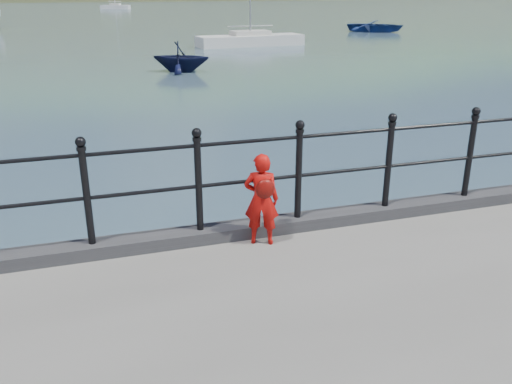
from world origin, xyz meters
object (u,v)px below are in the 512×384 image
object	(u,v)px
child	(262,199)
sailboat_near	(250,41)
sailboat_deep	(115,7)
launch_navy	(181,57)
launch_blue	(376,26)
railing	(250,169)

from	to	relation	value
child	sailboat_near	xyz separation A→B (m)	(9.35, 31.00, -1.20)
sailboat_near	sailboat_deep	bearing A→B (deg)	87.95
launch_navy	sailboat_deep	xyz separation A→B (m)	(2.39, 79.45, -0.36)
launch_blue	sailboat_deep	xyz separation A→B (m)	(-18.46, 60.55, -0.16)
railing	launch_blue	bearing A→B (deg)	58.85
launch_blue	sailboat_near	distance (m)	16.46
railing	sailboat_deep	distance (m)	99.76
launch_navy	sailboat_near	world-z (taller)	sailboat_near
child	launch_navy	bearing A→B (deg)	-75.69
child	launch_navy	xyz separation A→B (m)	(2.71, 20.42, -0.84)
child	sailboat_deep	size ratio (longest dim) A/B	0.14
sailboat_near	sailboat_deep	size ratio (longest dim) A/B	1.27
child	launch_navy	distance (m)	20.62
sailboat_near	sailboat_deep	world-z (taller)	sailboat_near
child	launch_blue	distance (m)	45.85
launch_blue	launch_navy	xyz separation A→B (m)	(-20.85, -18.90, 0.20)
sailboat_near	sailboat_deep	xyz separation A→B (m)	(-4.25, 68.87, 0.00)
child	sailboat_deep	world-z (taller)	sailboat_deep
railing	launch_blue	distance (m)	45.66
child	sailboat_near	world-z (taller)	sailboat_near
child	launch_blue	world-z (taller)	child
launch_blue	sailboat_deep	bearing A→B (deg)	60.02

